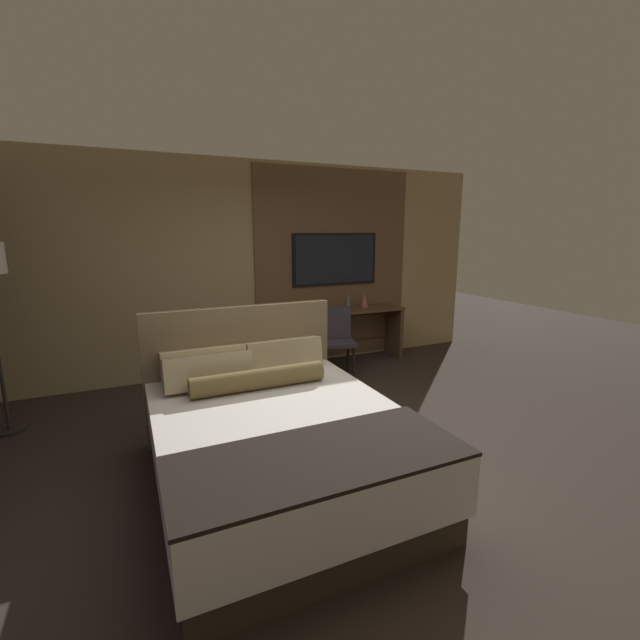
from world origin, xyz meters
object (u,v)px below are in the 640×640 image
at_px(desk, 340,327).
at_px(book, 335,309).
at_px(bed, 276,439).
at_px(vase_short, 364,300).
at_px(tv, 335,259).
at_px(desk_chair, 337,335).
at_px(vase_tall, 348,299).

distance_m(desk, book, 0.29).
bearing_deg(bed, vase_short, 48.61).
bearing_deg(tv, book, -117.93).
height_order(desk, desk_chair, desk_chair).
bearing_deg(vase_short, book, -172.04).
bearing_deg(vase_tall, vase_short, -1.47).
bearing_deg(desk, vase_short, 4.75).
relative_size(tv, vase_short, 6.05).
distance_m(desk, vase_tall, 0.41).
height_order(vase_tall, book, vase_tall).
distance_m(bed, tv, 3.48).
height_order(bed, desk, bed).
height_order(tv, book, tv).
bearing_deg(desk_chair, book, 83.26).
distance_m(desk, tv, 0.98).
height_order(desk_chair, vase_short, vase_short).
xyz_separation_m(desk_chair, vase_short, (0.71, 0.50, 0.35)).
distance_m(vase_tall, book, 0.30).
bearing_deg(book, vase_tall, 17.33).
distance_m(desk_chair, vase_short, 0.93).
height_order(bed, vase_short, bed).
relative_size(bed, vase_short, 10.03).
bearing_deg(desk, bed, -126.14).
relative_size(bed, vase_tall, 8.34).
bearing_deg(vase_short, tv, 160.79).
xyz_separation_m(desk, vase_tall, (0.14, 0.04, 0.38)).
bearing_deg(desk, vase_tall, 16.02).
bearing_deg(vase_tall, desk, -163.98).
height_order(desk_chair, book, desk_chair).
bearing_deg(bed, desk_chair, 53.08).
xyz_separation_m(bed, vase_short, (2.27, 2.57, 0.54)).
relative_size(desk_chair, vase_tall, 3.45).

